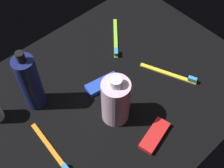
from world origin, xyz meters
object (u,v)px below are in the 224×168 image
(bodywash_bottle, at_px, (116,101))
(toothbrush_orange, at_px, (53,151))
(toothbrush_lime, at_px, (116,39))
(lotion_bottle, at_px, (30,83))
(toothbrush_yellow, at_px, (172,74))
(snack_bar_blue, at_px, (103,84))
(snack_bar_red, at_px, (155,135))

(bodywash_bottle, xyz_separation_m, toothbrush_orange, (0.19, -0.03, -0.07))
(toothbrush_lime, bearing_deg, lotion_bottle, 4.64)
(lotion_bottle, distance_m, bodywash_bottle, 0.23)
(lotion_bottle, height_order, toothbrush_yellow, lotion_bottle)
(toothbrush_lime, distance_m, snack_bar_blue, 0.19)
(lotion_bottle, relative_size, snack_bar_blue, 2.04)
(toothbrush_orange, bearing_deg, snack_bar_red, 147.03)
(lotion_bottle, distance_m, snack_bar_blue, 0.22)
(toothbrush_lime, distance_m, snack_bar_red, 0.37)
(toothbrush_yellow, distance_m, snack_bar_red, 0.22)
(snack_bar_red, bearing_deg, lotion_bottle, -74.35)
(bodywash_bottle, relative_size, toothbrush_orange, 0.94)
(lotion_bottle, relative_size, toothbrush_yellow, 1.25)
(lotion_bottle, height_order, toothbrush_lime, lotion_bottle)
(bodywash_bottle, distance_m, snack_bar_blue, 0.13)
(lotion_bottle, distance_m, toothbrush_lime, 0.35)
(toothbrush_yellow, bearing_deg, snack_bar_blue, -31.80)
(lotion_bottle, bearing_deg, snack_bar_red, 119.29)
(snack_bar_red, bearing_deg, toothbrush_lime, -129.95)
(bodywash_bottle, bearing_deg, toothbrush_yellow, 177.01)
(toothbrush_lime, height_order, toothbrush_yellow, same)
(toothbrush_yellow, xyz_separation_m, snack_bar_blue, (0.18, -0.11, 0.00))
(snack_bar_red, bearing_deg, snack_bar_blue, -105.98)
(toothbrush_lime, xyz_separation_m, toothbrush_yellow, (-0.03, 0.22, 0.00))
(lotion_bottle, distance_m, toothbrush_orange, 0.19)
(toothbrush_lime, height_order, snack_bar_red, toothbrush_lime)
(lotion_bottle, relative_size, toothbrush_orange, 1.18)
(toothbrush_orange, height_order, snack_bar_red, toothbrush_orange)
(toothbrush_lime, relative_size, snack_bar_red, 1.38)
(toothbrush_lime, distance_m, toothbrush_orange, 0.43)
(toothbrush_yellow, bearing_deg, toothbrush_orange, -5.45)
(snack_bar_blue, bearing_deg, snack_bar_red, 97.97)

